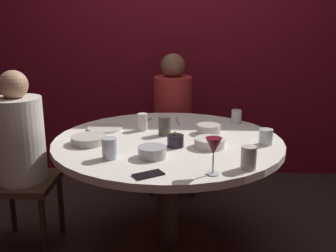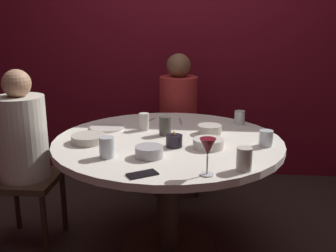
# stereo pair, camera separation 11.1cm
# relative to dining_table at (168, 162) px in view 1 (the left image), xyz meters

# --- Properties ---
(ground_plane) EXTENTS (8.00, 8.00, 0.00)m
(ground_plane) POSITION_rel_dining_table_xyz_m (0.00, 0.00, -0.60)
(ground_plane) COLOR #2D231E
(back_wall) EXTENTS (6.00, 0.10, 2.60)m
(back_wall) POSITION_rel_dining_table_xyz_m (0.00, 1.41, 0.70)
(back_wall) COLOR maroon
(back_wall) RESTS_ON ground
(dining_table) EXTENTS (1.37, 1.37, 0.75)m
(dining_table) POSITION_rel_dining_table_xyz_m (0.00, 0.00, 0.00)
(dining_table) COLOR silver
(dining_table) RESTS_ON ground
(seated_diner_left) EXTENTS (0.40, 0.40, 1.16)m
(seated_diner_left) POSITION_rel_dining_table_xyz_m (-0.91, 0.00, 0.11)
(seated_diner_left) COLOR #3F2D1E
(seated_diner_left) RESTS_ON ground
(seated_diner_back) EXTENTS (0.40, 0.40, 1.18)m
(seated_diner_back) POSITION_rel_dining_table_xyz_m (0.00, 0.95, 0.13)
(seated_diner_back) COLOR #3F2D1E
(seated_diner_back) RESTS_ON ground
(candle_holder) EXTENTS (0.09, 0.09, 0.09)m
(candle_holder) POSITION_rel_dining_table_xyz_m (0.05, -0.15, 0.18)
(candle_holder) COLOR black
(candle_holder) RESTS_ON dining_table
(wine_glass) EXTENTS (0.08, 0.08, 0.18)m
(wine_glass) POSITION_rel_dining_table_xyz_m (0.23, -0.55, 0.28)
(wine_glass) COLOR silver
(wine_glass) RESTS_ON dining_table
(dinner_plate) EXTENTS (0.23, 0.23, 0.01)m
(dinner_plate) POSITION_rel_dining_table_xyz_m (-0.42, 0.19, 0.16)
(dinner_plate) COLOR silver
(dinner_plate) RESTS_ON dining_table
(cell_phone) EXTENTS (0.16, 0.13, 0.01)m
(cell_phone) POSITION_rel_dining_table_xyz_m (-0.07, -0.57, 0.15)
(cell_phone) COLOR black
(cell_phone) RESTS_ON dining_table
(bowl_serving_large) EXTENTS (0.15, 0.15, 0.06)m
(bowl_serving_large) POSITION_rel_dining_table_xyz_m (-0.07, -0.33, 0.18)
(bowl_serving_large) COLOR #B7B7BC
(bowl_serving_large) RESTS_ON dining_table
(bowl_salad_center) EXTENTS (0.15, 0.15, 0.06)m
(bowl_salad_center) POSITION_rel_dining_table_xyz_m (0.25, 0.13, 0.18)
(bowl_salad_center) COLOR beige
(bowl_salad_center) RESTS_ON dining_table
(bowl_small_white) EXTENTS (0.17, 0.17, 0.05)m
(bowl_small_white) POSITION_rel_dining_table_xyz_m (0.24, -0.15, 0.18)
(bowl_small_white) COLOR silver
(bowl_small_white) RESTS_ON dining_table
(bowl_sauce_side) EXTENTS (0.20, 0.20, 0.05)m
(bowl_sauce_side) POSITION_rel_dining_table_xyz_m (-0.45, -0.11, 0.17)
(bowl_sauce_side) COLOR beige
(bowl_sauce_side) RESTS_ON dining_table
(cup_near_candle) EXTENTS (0.08, 0.08, 0.09)m
(cup_near_candle) POSITION_rel_dining_table_xyz_m (0.56, -0.08, 0.19)
(cup_near_candle) COLOR silver
(cup_near_candle) RESTS_ON dining_table
(cup_by_left_diner) EXTENTS (0.07, 0.07, 0.09)m
(cup_by_left_diner) POSITION_rel_dining_table_xyz_m (0.45, 0.38, 0.20)
(cup_by_left_diner) COLOR silver
(cup_by_left_diner) RESTS_ON dining_table
(cup_by_right_diner) EXTENTS (0.07, 0.07, 0.12)m
(cup_by_right_diner) POSITION_rel_dining_table_xyz_m (-0.02, 0.08, 0.21)
(cup_by_right_diner) COLOR #4C4742
(cup_by_right_diner) RESTS_ON dining_table
(cup_center_front) EXTENTS (0.08, 0.08, 0.11)m
(cup_center_front) POSITION_rel_dining_table_xyz_m (-0.29, -0.36, 0.20)
(cup_center_front) COLOR silver
(cup_center_front) RESTS_ON dining_table
(cup_far_edge) EXTENTS (0.06, 0.06, 0.11)m
(cup_far_edge) POSITION_rel_dining_table_xyz_m (-0.17, 0.19, 0.20)
(cup_far_edge) COLOR silver
(cup_far_edge) RESTS_ON dining_table
(cup_beside_wine) EXTENTS (0.07, 0.07, 0.11)m
(cup_beside_wine) POSITION_rel_dining_table_xyz_m (0.41, -0.47, 0.21)
(cup_beside_wine) COLOR beige
(cup_beside_wine) RESTS_ON dining_table
(fork_near_plate) EXTENTS (0.08, 0.17, 0.01)m
(fork_near_plate) POSITION_rel_dining_table_xyz_m (-0.18, 0.40, 0.15)
(fork_near_plate) COLOR #B7B7BC
(fork_near_plate) RESTS_ON dining_table
(knife_near_plate) EXTENTS (0.04, 0.18, 0.01)m
(knife_near_plate) POSITION_rel_dining_table_xyz_m (0.05, 0.41, 0.15)
(knife_near_plate) COLOR #B7B7BC
(knife_near_plate) RESTS_ON dining_table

